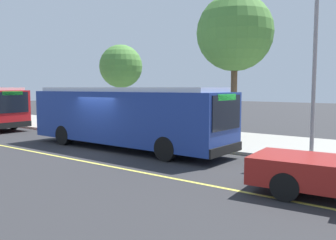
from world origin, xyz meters
TOP-DOWN VIEW (x-y plane):
  - ground_plane at (0.00, 0.00)m, footprint 120.00×120.00m
  - sidewalk_curb at (0.00, 6.00)m, footprint 44.00×6.40m
  - lane_stripe_center at (0.00, -2.20)m, footprint 36.00×0.14m
  - transit_bus_main at (0.63, 1.01)m, footprint 11.04×2.67m
  - bus_shelter at (-1.14, 6.00)m, footprint 2.90×1.60m
  - waiting_bench at (-0.89, 5.99)m, footprint 1.60×0.48m
  - route_sign_post at (1.20, 3.80)m, footprint 0.44×0.08m
  - street_tree_near_shelter at (-6.62, 8.04)m, footprint 3.23×3.23m
  - street_tree_upstreet at (3.18, 7.28)m, footprint 4.33×4.33m
  - utility_pole at (8.61, 3.48)m, footprint 0.16×0.16m

SIDE VIEW (x-z plane):
  - ground_plane at x=0.00m, z-range 0.00..0.00m
  - lane_stripe_center at x=0.00m, z-range 0.00..0.01m
  - sidewalk_curb at x=0.00m, z-range 0.00..0.15m
  - waiting_bench at x=-0.89m, z-range 0.16..1.11m
  - transit_bus_main at x=0.63m, z-range 0.14..3.09m
  - bus_shelter at x=-1.14m, z-range 0.68..3.16m
  - route_sign_post at x=1.20m, z-range 0.56..3.36m
  - utility_pole at x=8.61m, z-range 0.15..6.55m
  - street_tree_near_shelter at x=-6.62m, z-range 1.50..7.49m
  - street_tree_upstreet at x=3.18m, z-range 1.98..10.02m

